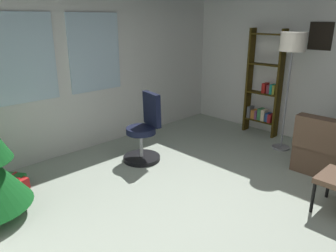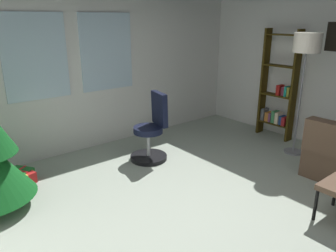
{
  "view_description": "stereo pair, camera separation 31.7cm",
  "coord_description": "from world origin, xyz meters",
  "views": [
    {
      "loc": [
        -2.66,
        -1.82,
        2.05
      ],
      "look_at": [
        -0.28,
        0.61,
        0.91
      ],
      "focal_mm": 34.55,
      "sensor_mm": 36.0,
      "label": 1
    },
    {
      "loc": [
        -2.42,
        -2.03,
        2.05
      ],
      "look_at": [
        -0.28,
        0.61,
        0.91
      ],
      "focal_mm": 34.55,
      "sensor_mm": 36.0,
      "label": 2
    }
  ],
  "objects": [
    {
      "name": "gift_box_green",
      "position": [
        -1.54,
        2.17,
        0.08
      ],
      "size": [
        0.41,
        0.4,
        0.17
      ],
      "color": "#1E722D",
      "rests_on": "ground_plane"
    },
    {
      "name": "floor_lamp",
      "position": [
        2.16,
        0.42,
        1.61
      ],
      "size": [
        0.39,
        0.39,
        1.86
      ],
      "color": "slate",
      "rests_on": "ground_plane"
    },
    {
      "name": "gift_box_red",
      "position": [
        -1.52,
        2.08,
        0.07
      ],
      "size": [
        0.32,
        0.29,
        0.15
      ],
      "color": "red",
      "rests_on": "ground_plane"
    },
    {
      "name": "wall_back_with_windows",
      "position": [
        -0.02,
        2.74,
        1.4
      ],
      "size": [
        5.59,
        0.12,
        2.8
      ],
      "color": "silver",
      "rests_on": "ground_plane"
    },
    {
      "name": "office_chair",
      "position": [
        0.26,
        1.67,
        0.4
      ],
      "size": [
        0.56,
        0.56,
        1.02
      ],
      "color": "black",
      "rests_on": "ground_plane"
    },
    {
      "name": "ground_plane",
      "position": [
        0.0,
        0.0,
        -0.05
      ],
      "size": [
        5.59,
        5.38,
        0.1
      ],
      "primitive_type": "cube",
      "color": "#9CA697"
    },
    {
      "name": "bookshelf",
      "position": [
        2.58,
        1.06,
        0.82
      ],
      "size": [
        0.18,
        0.64,
        1.89
      ],
      "color": "#382A09",
      "rests_on": "ground_plane"
    }
  ]
}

